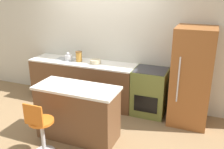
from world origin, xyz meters
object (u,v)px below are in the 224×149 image
mixing_bowl (95,61)px  kettle (68,57)px  oven_range (150,92)px  stool_chair (41,130)px  refrigerator (192,77)px

mixing_bowl → kettle: bearing=180.0°
oven_range → mixing_bowl: 1.27m
stool_chair → kettle: bearing=108.8°
oven_range → mixing_bowl: bearing=-179.4°
stool_chair → mixing_bowl: bearing=90.1°
mixing_bowl → refrigerator: bearing=-1.2°
stool_chair → refrigerator: bearing=44.1°
oven_range → kettle: size_ratio=5.11×
oven_range → stool_chair: bearing=-121.4°
refrigerator → mixing_bowl: refrigerator is taller
kettle → mixing_bowl: bearing=0.0°
refrigerator → mixing_bowl: (-1.93, 0.04, 0.06)m
refrigerator → mixing_bowl: 1.93m
refrigerator → stool_chair: refrigerator is taller
stool_chair → kettle: kettle is taller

